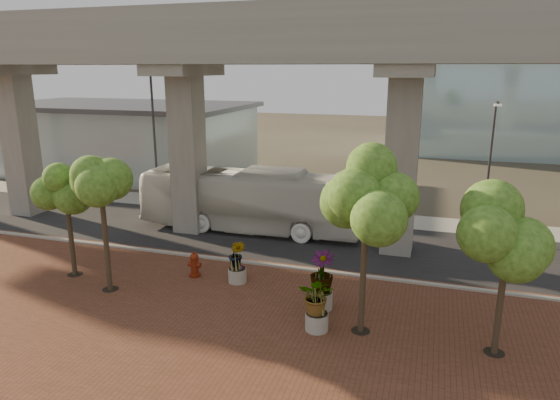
% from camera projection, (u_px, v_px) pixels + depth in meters
% --- Properties ---
extents(ground, '(160.00, 160.00, 0.00)m').
position_uv_depth(ground, '(277.00, 252.00, 26.31)').
color(ground, '#393529').
rests_on(ground, ground).
extents(brick_plaza, '(70.00, 13.00, 0.06)m').
position_uv_depth(brick_plaza, '(212.00, 323.00, 18.92)').
color(brick_plaza, brown).
rests_on(brick_plaza, ground).
extents(asphalt_road, '(90.00, 8.00, 0.04)m').
position_uv_depth(asphalt_road, '(287.00, 240.00, 28.15)').
color(asphalt_road, black).
rests_on(asphalt_road, ground).
extents(curb_strip, '(70.00, 0.25, 0.16)m').
position_uv_depth(curb_strip, '(264.00, 265.00, 24.44)').
color(curb_strip, '#A09E95').
rests_on(curb_strip, ground).
extents(far_sidewalk, '(90.00, 3.00, 0.06)m').
position_uv_depth(far_sidewalk, '(311.00, 213.00, 33.22)').
color(far_sidewalk, '#A09E95').
rests_on(far_sidewalk, ground).
extents(transit_viaduct, '(72.00, 5.60, 12.40)m').
position_uv_depth(transit_viaduct, '(288.00, 110.00, 26.28)').
color(transit_viaduct, gray).
rests_on(transit_viaduct, ground).
extents(station_pavilion, '(23.00, 13.00, 6.30)m').
position_uv_depth(station_pavilion, '(123.00, 137.00, 46.02)').
color(station_pavilion, '#A7B8BE').
rests_on(station_pavilion, ground).
extents(transit_bus, '(13.24, 3.16, 3.69)m').
position_uv_depth(transit_bus, '(250.00, 200.00, 29.42)').
color(transit_bus, silver).
rests_on(transit_bus, ground).
extents(fire_hydrant, '(0.59, 0.53, 1.19)m').
position_uv_depth(fire_hydrant, '(195.00, 264.00, 23.02)').
color(fire_hydrant, maroon).
rests_on(fire_hydrant, ground).
extents(planter_front, '(1.90, 1.90, 2.09)m').
position_uv_depth(planter_front, '(317.00, 298.00, 18.08)').
color(planter_front, gray).
rests_on(planter_front, ground).
extents(planter_right, '(2.25, 2.25, 2.40)m').
position_uv_depth(planter_right, '(322.00, 275.00, 19.69)').
color(planter_right, '#A29E92').
rests_on(planter_right, ground).
extents(planter_left, '(1.82, 1.82, 2.00)m').
position_uv_depth(planter_left, '(237.00, 257.00, 22.22)').
color(planter_left, gray).
rests_on(planter_left, ground).
extents(street_tree_far_west, '(3.21, 3.21, 5.54)m').
position_uv_depth(street_tree_far_west, '(66.00, 190.00, 22.30)').
color(street_tree_far_west, '#473928').
rests_on(street_tree_far_west, ground).
extents(street_tree_near_west, '(3.12, 3.12, 6.14)m').
position_uv_depth(street_tree_near_west, '(101.00, 185.00, 20.56)').
color(street_tree_near_west, '#473928').
rests_on(street_tree_near_west, ground).
extents(street_tree_near_east, '(3.91, 3.91, 7.08)m').
position_uv_depth(street_tree_near_east, '(367.00, 192.00, 16.97)').
color(street_tree_near_east, '#473928').
rests_on(street_tree_near_east, ground).
extents(street_tree_far_east, '(3.28, 3.28, 5.78)m').
position_uv_depth(street_tree_far_east, '(509.00, 234.00, 15.83)').
color(street_tree_far_east, '#473928').
rests_on(street_tree_far_east, ground).
extents(streetlamp_west, '(0.45, 1.32, 9.14)m').
position_uv_depth(streetlamp_west, '(153.00, 132.00, 32.89)').
color(streetlamp_west, '#2C2C31').
rests_on(streetlamp_west, ground).
extents(streetlamp_east, '(0.38, 1.11, 7.68)m').
position_uv_depth(streetlamp_east, '(490.00, 161.00, 27.36)').
color(streetlamp_east, '#323137').
rests_on(streetlamp_east, ground).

